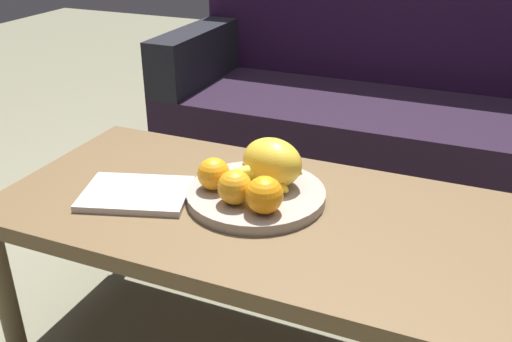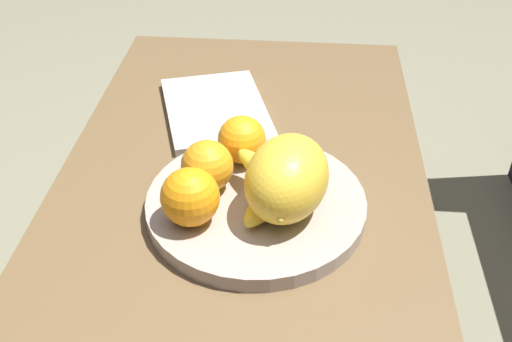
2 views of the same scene
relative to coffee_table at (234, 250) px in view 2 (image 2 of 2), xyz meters
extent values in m
cube|color=brown|center=(0.00, 0.00, 0.03)|extent=(1.27, 0.60, 0.04)
cylinder|color=brown|center=(-0.59, -0.26, -0.20)|extent=(0.05, 0.05, 0.42)
cylinder|color=brown|center=(-0.59, 0.26, -0.20)|extent=(0.05, 0.05, 0.42)
cylinder|color=#A3978C|center=(-0.04, 0.03, 0.06)|extent=(0.33, 0.33, 0.03)
ellipsoid|color=yellow|center=(-0.02, 0.08, 0.13)|extent=(0.18, 0.15, 0.11)
sphere|color=orange|center=(0.02, -0.06, 0.11)|extent=(0.08, 0.08, 0.08)
sphere|color=orange|center=(-0.14, 0.00, 0.11)|extent=(0.08, 0.08, 0.08)
sphere|color=orange|center=(-0.06, -0.04, 0.11)|extent=(0.08, 0.08, 0.08)
ellipsoid|color=yellow|center=(-0.02, 0.06, 0.09)|extent=(0.15, 0.11, 0.03)
ellipsoid|color=yellow|center=(-0.03, 0.06, 0.09)|extent=(0.15, 0.10, 0.03)
ellipsoid|color=yellow|center=(-0.04, 0.05, 0.12)|extent=(0.14, 0.12, 0.03)
ellipsoid|color=gold|center=(-0.02, 0.07, 0.12)|extent=(0.15, 0.04, 0.03)
cube|color=beige|center=(-0.31, -0.07, 0.06)|extent=(0.29, 0.25, 0.02)
camera|label=1|loc=(0.42, -1.05, 0.69)|focal=39.59mm
camera|label=2|loc=(0.65, 0.09, 0.65)|focal=42.54mm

